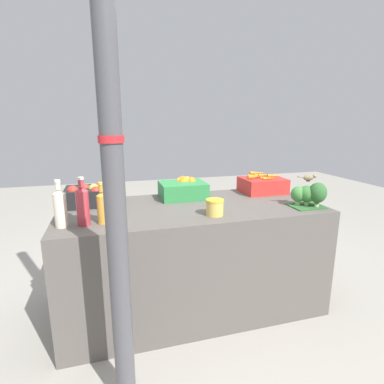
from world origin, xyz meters
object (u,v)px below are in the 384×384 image
object	(u,v)px
apple_crate	(92,195)
juice_bottle_amber	(102,207)
support_pole	(113,168)
pickle_jar	(215,207)
broccoli_pile	(309,194)
carrot_crate	(263,185)
sparrow_bird	(309,178)
juice_bottle_ruby	(83,205)
orange_crate	(183,189)
juice_bottle_cloudy	(60,207)

from	to	relation	value
apple_crate	juice_bottle_amber	bearing A→B (deg)	-79.93
support_pole	pickle_jar	bearing A→B (deg)	36.55
broccoli_pile	juice_bottle_amber	world-z (taller)	juice_bottle_amber
carrot_crate	sparrow_bird	bearing A→B (deg)	-78.74
apple_crate	broccoli_pile	bearing A→B (deg)	-18.03
sparrow_bird	broccoli_pile	bearing A→B (deg)	-76.04
broccoli_pile	pickle_jar	bearing A→B (deg)	-179.50
broccoli_pile	juice_bottle_ruby	bearing A→B (deg)	179.02
support_pole	sparrow_bird	xyz separation A→B (m)	(1.31, 0.48, -0.19)
carrot_crate	broccoli_pile	bearing A→B (deg)	-79.08
orange_crate	sparrow_bird	bearing A→B (deg)	-31.61
support_pole	juice_bottle_ruby	bearing A→B (deg)	109.28
juice_bottle_cloudy	juice_bottle_ruby	distance (m)	0.12
orange_crate	support_pole	bearing A→B (deg)	-119.29
apple_crate	broccoli_pile	world-z (taller)	broccoli_pile
orange_crate	juice_bottle_ruby	world-z (taller)	juice_bottle_ruby
broccoli_pile	juice_bottle_amber	xyz separation A→B (m)	(-1.37, 0.03, 0.01)
apple_crate	juice_bottle_cloudy	world-z (taller)	juice_bottle_cloudy
broccoli_pile	sparrow_bird	distance (m)	0.12
juice_bottle_cloudy	broccoli_pile	bearing A→B (deg)	-0.91
juice_bottle_amber	broccoli_pile	bearing A→B (deg)	-1.06
carrot_crate	juice_bottle_amber	world-z (taller)	juice_bottle_amber
carrot_crate	orange_crate	bearing A→B (deg)	179.00
support_pole	apple_crate	bearing A→B (deg)	98.78
sparrow_bird	orange_crate	bearing A→B (deg)	162.44
apple_crate	sparrow_bird	bearing A→B (deg)	-17.50
support_pole	apple_crate	xyz separation A→B (m)	(-0.14, 0.93, -0.33)
orange_crate	carrot_crate	distance (m)	0.68
juice_bottle_cloudy	juice_bottle_amber	size ratio (longest dim) A/B	1.11
apple_crate	sparrow_bird	xyz separation A→B (m)	(1.45, -0.46, 0.13)
carrot_crate	pickle_jar	size ratio (longest dim) A/B	3.02
carrot_crate	juice_bottle_cloudy	xyz separation A→B (m)	(-1.50, -0.45, 0.05)
juice_bottle_ruby	carrot_crate	bearing A→B (deg)	18.13
carrot_crate	broccoli_pile	xyz separation A→B (m)	(0.09, -0.48, 0.02)
apple_crate	orange_crate	xyz separation A→B (m)	(0.68, 0.02, 0.00)
apple_crate	juice_bottle_ruby	world-z (taller)	juice_bottle_ruby
carrot_crate	juice_bottle_ruby	size ratio (longest dim) A/B	1.24
juice_bottle_cloudy	carrot_crate	bearing A→B (deg)	16.79
broccoli_pile	juice_bottle_cloudy	size ratio (longest dim) A/B	0.82
juice_bottle_ruby	sparrow_bird	xyz separation A→B (m)	(1.48, -0.01, 0.09)
apple_crate	juice_bottle_amber	distance (m)	0.46
support_pole	broccoli_pile	xyz separation A→B (m)	(1.31, 0.46, -0.31)
carrot_crate	support_pole	bearing A→B (deg)	-142.27
juice_bottle_cloudy	apple_crate	bearing A→B (deg)	72.15
pickle_jar	broccoli_pile	bearing A→B (deg)	0.50
orange_crate	pickle_jar	xyz separation A→B (m)	(0.08, -0.50, -0.02)
carrot_crate	juice_bottle_amber	distance (m)	1.36
orange_crate	juice_bottle_amber	distance (m)	0.76
broccoli_pile	juice_bottle_amber	size ratio (longest dim) A/B	0.91
carrot_crate	sparrow_bird	xyz separation A→B (m)	(0.09, -0.46, 0.14)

